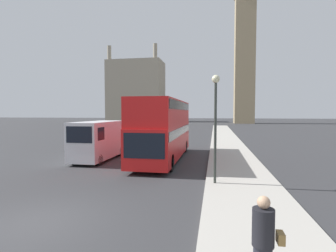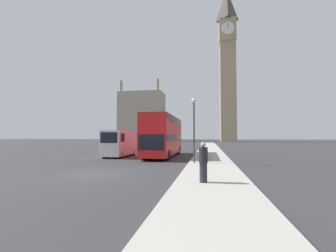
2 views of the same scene
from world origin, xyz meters
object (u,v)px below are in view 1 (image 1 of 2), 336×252
at_px(red_double_decker_bus, 164,127).
at_px(parked_sedan, 171,128).
at_px(street_lamp, 215,111).
at_px(white_van, 98,140).
at_px(clock_tower, 245,21).
at_px(pedestrian, 263,244).

xyz_separation_m(red_double_decker_bus, parked_sedan, (-3.87, 25.94, -1.68)).
bearing_deg(red_double_decker_bus, parked_sedan, 98.48).
bearing_deg(street_lamp, red_double_decker_bus, 120.05).
xyz_separation_m(red_double_decker_bus, white_van, (-4.57, -1.06, -0.90)).
relative_size(white_van, parked_sedan, 1.19).
bearing_deg(clock_tower, pedestrian, -95.66).
bearing_deg(red_double_decker_bus, street_lamp, -59.95).
distance_m(red_double_decker_bus, white_van, 4.78).
bearing_deg(white_van, red_double_decker_bus, 13.00).
relative_size(red_double_decker_bus, street_lamp, 2.16).
relative_size(street_lamp, parked_sedan, 1.08).
bearing_deg(red_double_decker_bus, clock_tower, 79.42).
bearing_deg(pedestrian, clock_tower, 84.34).
bearing_deg(red_double_decker_bus, white_van, -167.00).
distance_m(white_van, street_lamp, 9.96).
bearing_deg(clock_tower, red_double_decker_bus, -100.58).
distance_m(clock_tower, white_van, 76.28).
distance_m(street_lamp, parked_sedan, 33.24).
xyz_separation_m(pedestrian, parked_sedan, (-8.38, 39.58, -0.35)).
bearing_deg(white_van, parked_sedan, 88.51).
bearing_deg(parked_sedan, pedestrian, -78.04).
relative_size(clock_tower, street_lamp, 12.44).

